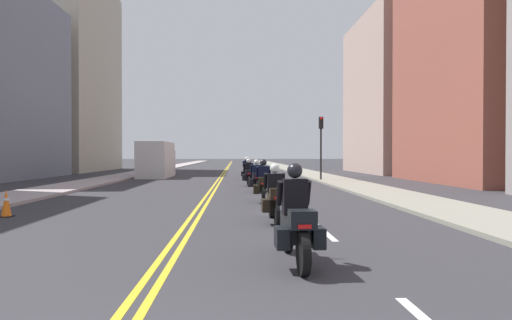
# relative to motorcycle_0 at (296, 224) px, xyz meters

# --- Properties ---
(ground_plane) EXTENTS (264.00, 264.00, 0.00)m
(ground_plane) POSITION_rel_motorcycle_0_xyz_m (-2.18, 43.04, -0.67)
(ground_plane) COLOR #302F33
(sidewalk_left) EXTENTS (2.83, 144.00, 0.12)m
(sidewalk_left) POSITION_rel_motorcycle_0_xyz_m (-10.15, 43.04, -0.61)
(sidewalk_left) COLOR #A59896
(sidewalk_left) RESTS_ON ground
(sidewalk_right) EXTENTS (2.83, 144.00, 0.12)m
(sidewalk_right) POSITION_rel_motorcycle_0_xyz_m (5.78, 43.04, -0.61)
(sidewalk_right) COLOR gray
(sidewalk_right) RESTS_ON ground
(centreline_yellow_inner) EXTENTS (0.12, 132.00, 0.01)m
(centreline_yellow_inner) POSITION_rel_motorcycle_0_xyz_m (-2.30, 43.04, -0.67)
(centreline_yellow_inner) COLOR yellow
(centreline_yellow_inner) RESTS_ON ground
(centreline_yellow_outer) EXTENTS (0.12, 132.00, 0.01)m
(centreline_yellow_outer) POSITION_rel_motorcycle_0_xyz_m (-2.06, 43.04, -0.67)
(centreline_yellow_outer) COLOR yellow
(centreline_yellow_outer) RESTS_ON ground
(lane_dashes_white) EXTENTS (0.14, 56.40, 0.01)m
(lane_dashes_white) POSITION_rel_motorcycle_0_xyz_m (1.09, 24.04, -0.67)
(lane_dashes_white) COLOR silver
(lane_dashes_white) RESTS_ON ground
(building_right_1) EXTENTS (9.00, 12.77, 21.19)m
(building_right_1) POSITION_rel_motorcycle_0_xyz_m (15.84, 20.61, 9.92)
(building_right_1) COLOR #995041
(building_right_1) RESTS_ON ground
(building_left_2) EXTENTS (7.04, 15.55, 21.34)m
(building_left_2) POSITION_rel_motorcycle_0_xyz_m (-19.23, 42.46, 10.00)
(building_left_2) COLOR #A8A08C
(building_left_2) RESTS_ON ground
(building_right_2) EXTENTS (9.15, 13.86, 15.43)m
(building_right_2) POSITION_rel_motorcycle_0_xyz_m (15.92, 36.07, 7.04)
(building_right_2) COLOR tan
(building_right_2) RESTS_ON ground
(motorcycle_0) EXTENTS (0.77, 2.28, 1.68)m
(motorcycle_0) POSITION_rel_motorcycle_0_xyz_m (0.00, 0.00, 0.00)
(motorcycle_0) COLOR black
(motorcycle_0) RESTS_ON ground
(motorcycle_1) EXTENTS (0.77, 2.18, 1.57)m
(motorcycle_1) POSITION_rel_motorcycle_0_xyz_m (0.06, 4.49, -0.04)
(motorcycle_1) COLOR black
(motorcycle_1) RESTS_ON ground
(motorcycle_2) EXTENTS (0.78, 2.15, 1.64)m
(motorcycle_2) POSITION_rel_motorcycle_0_xyz_m (0.05, 9.49, 0.00)
(motorcycle_2) COLOR black
(motorcycle_2) RESTS_ON ground
(motorcycle_3) EXTENTS (0.77, 2.10, 1.58)m
(motorcycle_3) POSITION_rel_motorcycle_0_xyz_m (-0.00, 13.90, -0.03)
(motorcycle_3) COLOR black
(motorcycle_3) RESTS_ON ground
(motorcycle_4) EXTENTS (0.77, 2.17, 1.58)m
(motorcycle_4) POSITION_rel_motorcycle_0_xyz_m (-0.27, 18.19, -0.02)
(motorcycle_4) COLOR black
(motorcycle_4) RESTS_ON ground
(motorcycle_5) EXTENTS (0.78, 2.07, 1.65)m
(motorcycle_5) POSITION_rel_motorcycle_0_xyz_m (-0.25, 23.38, -0.01)
(motorcycle_5) COLOR black
(motorcycle_5) RESTS_ON ground
(motorcycle_6) EXTENTS (0.77, 2.19, 1.60)m
(motorcycle_6) POSITION_rel_motorcycle_0_xyz_m (-0.08, 27.18, -0.01)
(motorcycle_6) COLOR black
(motorcycle_6) RESTS_ON ground
(motorcycle_7) EXTENTS (0.77, 2.17, 1.60)m
(motorcycle_7) POSITION_rel_motorcycle_0_xyz_m (0.05, 32.27, -0.01)
(motorcycle_7) COLOR black
(motorcycle_7) RESTS_ON ground
(traffic_cone_0) EXTENTS (0.34, 0.34, 0.81)m
(traffic_cone_0) POSITION_rel_motorcycle_0_xyz_m (-7.66, 5.86, -0.27)
(traffic_cone_0) COLOR black
(traffic_cone_0) RESTS_ON ground
(traffic_light_near) EXTENTS (0.28, 0.38, 4.37)m
(traffic_light_near) POSITION_rel_motorcycle_0_xyz_m (4.77, 22.36, 2.38)
(traffic_light_near) COLOR black
(traffic_light_near) RESTS_ON ground
(parked_truck) EXTENTS (2.20, 6.50, 2.80)m
(parked_truck) POSITION_rel_motorcycle_0_xyz_m (-7.34, 28.42, 0.60)
(parked_truck) COLOR silver
(parked_truck) RESTS_ON ground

